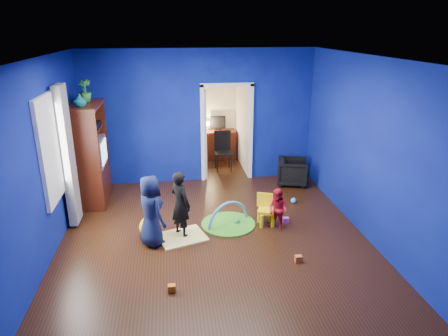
{
  "coord_description": "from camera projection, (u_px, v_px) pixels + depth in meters",
  "views": [
    {
      "loc": [
        -0.64,
        -5.77,
        3.32
      ],
      "look_at": [
        0.21,
        0.4,
        1.1
      ],
      "focal_mm": 32.0,
      "sensor_mm": 36.0,
      "label": 1
    }
  ],
  "objects": [
    {
      "name": "floor",
      "position": [
        215.0,
        239.0,
        6.58
      ],
      "size": [
        5.0,
        5.5,
        0.01
      ],
      "primitive_type": "cube",
      "color": "black",
      "rests_on": "ground"
    },
    {
      "name": "ceiling",
      "position": [
        213.0,
        58.0,
        5.61
      ],
      "size": [
        5.0,
        5.5,
        0.01
      ],
      "primitive_type": "cube",
      "color": "white",
      "rests_on": "wall_back"
    },
    {
      "name": "wall_back",
      "position": [
        199.0,
        117.0,
        8.66
      ],
      "size": [
        5.0,
        0.02,
        2.9
      ],
      "primitive_type": "cube",
      "color": "navy",
      "rests_on": "floor"
    },
    {
      "name": "wall_front",
      "position": [
        249.0,
        250.0,
        3.53
      ],
      "size": [
        5.0,
        0.02,
        2.9
      ],
      "primitive_type": "cube",
      "color": "navy",
      "rests_on": "floor"
    },
    {
      "name": "wall_left",
      "position": [
        42.0,
        163.0,
        5.77
      ],
      "size": [
        0.02,
        5.5,
        2.9
      ],
      "primitive_type": "cube",
      "color": "navy",
      "rests_on": "floor"
    },
    {
      "name": "wall_right",
      "position": [
        368.0,
        149.0,
        6.42
      ],
      "size": [
        0.02,
        5.5,
        2.9
      ],
      "primitive_type": "cube",
      "color": "navy",
      "rests_on": "floor"
    },
    {
      "name": "alcove",
      "position": [
        222.0,
        117.0,
        9.62
      ],
      "size": [
        1.0,
        1.75,
        2.5
      ],
      "primitive_type": null,
      "color": "silver",
      "rests_on": "floor"
    },
    {
      "name": "armchair",
      "position": [
        292.0,
        172.0,
        8.79
      ],
      "size": [
        0.78,
        0.77,
        0.58
      ],
      "primitive_type": "imported",
      "rotation": [
        0.0,
        0.0,
        1.3
      ],
      "color": "black",
      "rests_on": "floor"
    },
    {
      "name": "child_black",
      "position": [
        181.0,
        204.0,
        6.53
      ],
      "size": [
        0.47,
        0.49,
        1.14
      ],
      "primitive_type": "imported",
      "rotation": [
        0.0,
        0.0,
        2.24
      ],
      "color": "black",
      "rests_on": "floor"
    },
    {
      "name": "child_navy",
      "position": [
        151.0,
        211.0,
        6.25
      ],
      "size": [
        0.62,
        0.68,
        1.17
      ],
      "primitive_type": "imported",
      "rotation": [
        0.0,
        0.0,
        2.16
      ],
      "color": "#0E1534",
      "rests_on": "floor"
    },
    {
      "name": "toddler_red",
      "position": [
        278.0,
        210.0,
        6.79
      ],
      "size": [
        0.45,
        0.46,
        0.74
      ],
      "primitive_type": "imported",
      "rotation": [
        0.0,
        0.0,
        -0.84
      ],
      "color": "red",
      "rests_on": "floor"
    },
    {
      "name": "vase",
      "position": [
        80.0,
        100.0,
        7.07
      ],
      "size": [
        0.27,
        0.27,
        0.23
      ],
      "primitive_type": "imported",
      "rotation": [
        0.0,
        0.0,
        -0.26
      ],
      "color": "#0C5B67",
      "rests_on": "tv_armoire"
    },
    {
      "name": "potted_plant",
      "position": [
        85.0,
        91.0,
        7.53
      ],
      "size": [
        0.24,
        0.24,
        0.42
      ],
      "primitive_type": "imported",
      "rotation": [
        0.0,
        0.0,
        -0.05
      ],
      "color": "#328A33",
      "rests_on": "tv_armoire"
    },
    {
      "name": "tv_armoire",
      "position": [
        90.0,
        154.0,
        7.72
      ],
      "size": [
        0.58,
        1.14,
        1.96
      ],
      "primitive_type": "cube",
      "color": "#401A0A",
      "rests_on": "floor"
    },
    {
      "name": "crt_tv",
      "position": [
        92.0,
        152.0,
        7.71
      ],
      "size": [
        0.46,
        0.7,
        0.54
      ],
      "primitive_type": "cube",
      "color": "silver",
      "rests_on": "tv_armoire"
    },
    {
      "name": "yellow_blanket",
      "position": [
        182.0,
        237.0,
        6.62
      ],
      "size": [
        0.9,
        0.8,
        0.03
      ],
      "primitive_type": "cube",
      "rotation": [
        0.0,
        0.0,
        0.31
      ],
      "color": "#F2E07A",
      "rests_on": "floor"
    },
    {
      "name": "hopper_ball",
      "position": [
        150.0,
        227.0,
        6.62
      ],
      "size": [
        0.36,
        0.36,
        0.36
      ],
      "primitive_type": "sphere",
      "color": "yellow",
      "rests_on": "floor"
    },
    {
      "name": "kid_chair",
      "position": [
        266.0,
        212.0,
        6.99
      ],
      "size": [
        0.36,
        0.36,
        0.5
      ],
      "primitive_type": "cube",
      "rotation": [
        0.0,
        0.0,
        -0.34
      ],
      "color": "yellow",
      "rests_on": "floor"
    },
    {
      "name": "play_mat",
      "position": [
        228.0,
        224.0,
        7.06
      ],
      "size": [
        0.95,
        0.95,
        0.03
      ],
      "primitive_type": "cylinder",
      "color": "green",
      "rests_on": "floor"
    },
    {
      "name": "toy_arch",
      "position": [
        228.0,
        224.0,
        7.06
      ],
      "size": [
        0.78,
        0.43,
        0.85
      ],
      "primitive_type": "torus",
      "rotation": [
        1.57,
        0.0,
        0.47
      ],
      "color": "#3F8CD8",
      "rests_on": "floor"
    },
    {
      "name": "window_left",
      "position": [
        49.0,
        149.0,
        6.07
      ],
      "size": [
        0.03,
        0.95,
        1.55
      ],
      "primitive_type": "cube",
      "color": "white",
      "rests_on": "wall_left"
    },
    {
      "name": "curtain",
      "position": [
        68.0,
        157.0,
        6.69
      ],
      "size": [
        0.14,
        0.42,
        2.4
      ],
      "primitive_type": "cube",
      "color": "slate",
      "rests_on": "floor"
    },
    {
      "name": "doorway",
      "position": [
        227.0,
        134.0,
        8.87
      ],
      "size": [
        1.16,
        0.1,
        2.1
      ],
      "primitive_type": "cube",
      "color": "white",
      "rests_on": "floor"
    },
    {
      "name": "study_desk",
      "position": [
        218.0,
        145.0,
        10.51
      ],
      "size": [
        0.88,
        0.44,
        0.75
      ],
      "primitive_type": "cube",
      "color": "#3D140A",
      "rests_on": "floor"
    },
    {
      "name": "desk_monitor",
      "position": [
        218.0,
        122.0,
        10.43
      ],
      "size": [
        0.4,
        0.05,
        0.32
      ],
      "primitive_type": "cube",
      "color": "black",
      "rests_on": "study_desk"
    },
    {
      "name": "desk_lamp",
      "position": [
        207.0,
        124.0,
        10.34
      ],
      "size": [
        0.14,
        0.14,
        0.14
      ],
      "primitive_type": "sphere",
      "color": "#FFD88C",
      "rests_on": "study_desk"
    },
    {
      "name": "folding_chair",
      "position": [
        223.0,
        152.0,
        9.58
      ],
      "size": [
        0.4,
        0.4,
        0.92
      ],
      "primitive_type": "cube",
      "color": "black",
      "rests_on": "floor"
    },
    {
      "name": "book_shelf",
      "position": [
        218.0,
        81.0,
        10.06
      ],
      "size": [
        0.88,
        0.24,
        0.04
      ],
      "primitive_type": "cube",
      "color": "white",
      "rests_on": "study_desk"
    },
    {
      "name": "toy_0",
      "position": [
        298.0,
        259.0,
        5.94
      ],
      "size": [
        0.1,
        0.08,
        0.1
      ],
      "primitive_type": "cube",
      "color": "#D75B23",
      "rests_on": "floor"
    },
    {
      "name": "toy_1",
      "position": [
        294.0,
        200.0,
        7.92
      ],
      "size": [
        0.11,
        0.11,
        0.11
      ],
      "primitive_type": "sphere",
      "color": "#2AA8EE",
      "rests_on": "floor"
    },
    {
      "name": "toy_2",
      "position": [
        172.0,
        288.0,
        5.27
      ],
      "size": [
        0.1,
        0.08,
        0.1
      ],
      "primitive_type": "cube",
      "color": "orange",
      "rests_on": "floor"
    },
    {
      "name": "toy_3",
      "position": [
        237.0,
        221.0,
        7.08
      ],
      "size": [
        0.11,
        0.11,
        0.11
      ],
      "primitive_type": "sphere",
      "color": "green",
      "rests_on": "floor"
    },
    {
      "name": "toy_4",
      "position": [
        286.0,
        220.0,
        7.12
      ],
      "size": [
        0.1,
        0.08,
        0.1
      ],
      "primitive_type": "cube",
      "color": "#DE53BE",
      "rests_on": "floor"
    }
  ]
}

